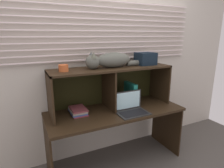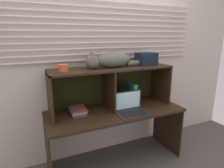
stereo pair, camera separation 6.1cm
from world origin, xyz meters
name	(u,v)px [view 1 (the left image)]	position (x,y,z in m)	size (l,w,h in m)	color
back_panel_with_blinds	(103,61)	(0.00, 0.55, 1.26)	(4.40, 0.08, 2.50)	beige
desk	(116,120)	(0.00, 0.19, 0.58)	(1.62, 0.64, 0.70)	black
hutch_shelf_unit	(110,79)	(-0.01, 0.33, 1.06)	(1.47, 0.41, 0.50)	black
cat	(110,60)	(-0.02, 0.29, 1.29)	(0.78, 0.19, 0.19)	#515249
laptop	(131,108)	(0.14, 0.06, 0.75)	(0.36, 0.25, 0.24)	#262626
binder_upright	(130,94)	(0.26, 0.29, 0.85)	(0.05, 0.25, 0.29)	#1B7768
book_stack	(78,111)	(-0.43, 0.29, 0.74)	(0.18, 0.26, 0.07)	maroon
small_basket	(63,68)	(-0.56, 0.29, 1.24)	(0.10, 0.10, 0.07)	#C05529
storage_box	(145,59)	(0.47, 0.29, 1.28)	(0.23, 0.20, 0.16)	black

